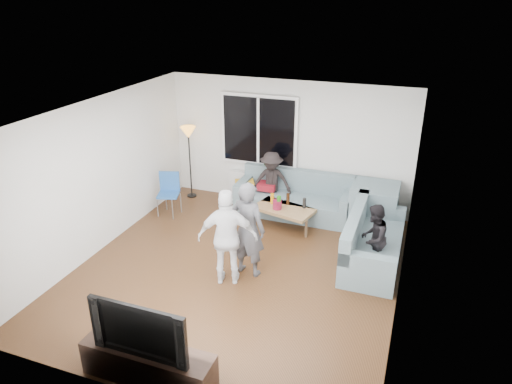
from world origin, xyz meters
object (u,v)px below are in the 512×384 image
at_px(player_right, 228,238).
at_px(tv_console, 149,364).
at_px(spectator_back, 271,182).
at_px(side_chair, 168,195).
at_px(player_left, 248,229).
at_px(sofa_back_section, 294,195).
at_px(television, 144,325).
at_px(coffee_table, 284,217).
at_px(spectator_right, 373,238).
at_px(floor_lamp, 190,163).
at_px(sofa_right_section, 374,238).

xyz_separation_m(player_right, tv_console, (-0.08, -2.16, -0.55)).
relative_size(spectator_back, tv_console, 0.79).
bearing_deg(side_chair, spectator_back, 8.12).
distance_m(side_chair, spectator_back, 2.07).
height_order(player_left, tv_console, player_left).
relative_size(sofa_back_section, television, 1.94).
bearing_deg(spectator_back, tv_console, -100.42).
relative_size(coffee_table, spectator_right, 0.97).
xyz_separation_m(sofa_back_section, television, (-0.38, -4.77, 0.36)).
height_order(floor_lamp, television, floor_lamp).
relative_size(coffee_table, player_left, 0.70).
xyz_separation_m(spectator_back, television, (0.10, -4.80, 0.15)).
distance_m(player_left, player_right, 0.39).
bearing_deg(sofa_right_section, spectator_right, -180.00).
height_order(sofa_right_section, television, television).
bearing_deg(sofa_back_section, spectator_back, 176.49).
bearing_deg(television, tv_console, 0.00).
height_order(side_chair, television, television).
distance_m(tv_console, television, 0.56).
xyz_separation_m(player_right, spectator_right, (2.03, 1.11, -0.20)).
xyz_separation_m(sofa_right_section, player_left, (-1.83, -1.04, 0.36)).
height_order(sofa_right_section, spectator_back, spectator_back).
bearing_deg(floor_lamp, tv_console, -68.07).
bearing_deg(spectator_right, sofa_right_section, -169.45).
height_order(sofa_back_section, player_right, player_right).
distance_m(spectator_right, television, 3.90).
bearing_deg(coffee_table, sofa_right_section, -20.41).
bearing_deg(spectator_back, player_left, -92.24).
height_order(spectator_right, television, spectator_right).
bearing_deg(sofa_right_section, tv_console, 149.21).
height_order(player_left, spectator_right, player_left).
relative_size(floor_lamp, spectator_back, 1.24).
distance_m(sofa_back_section, television, 4.80).
bearing_deg(floor_lamp, player_right, -53.02).
xyz_separation_m(sofa_back_section, player_right, (-0.30, -2.61, 0.35)).
relative_size(side_chair, player_left, 0.55).
distance_m(coffee_table, spectator_back, 0.88).
distance_m(floor_lamp, player_left, 3.26).
distance_m(spectator_right, spectator_back, 2.69).
height_order(floor_lamp, spectator_back, floor_lamp).
height_order(player_left, spectator_back, player_left).
bearing_deg(sofa_right_section, spectator_back, 60.35).
bearing_deg(television, spectator_right, 57.18).
relative_size(player_right, spectator_back, 1.23).
distance_m(floor_lamp, spectator_back, 1.86).
relative_size(coffee_table, floor_lamp, 0.71).
xyz_separation_m(player_left, television, (-0.28, -2.50, -0.00)).
height_order(sofa_right_section, tv_console, sofa_right_section).
distance_m(player_left, television, 2.51).
xyz_separation_m(side_chair, tv_console, (1.96, -3.91, -0.21)).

